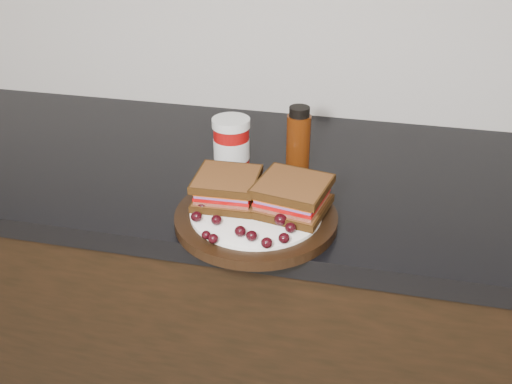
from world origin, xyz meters
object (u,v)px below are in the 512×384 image
at_px(condiment_jar, 231,145).
at_px(oil_bottle, 298,139).
at_px(plate, 256,218).
at_px(sandwich_left, 227,188).

height_order(condiment_jar, oil_bottle, oil_bottle).
relative_size(condiment_jar, oil_bottle, 0.82).
bearing_deg(plate, oil_bottle, 80.32).
bearing_deg(condiment_jar, oil_bottle, 13.75).
relative_size(plate, condiment_jar, 2.54).
bearing_deg(oil_bottle, sandwich_left, -115.69).
relative_size(plate, oil_bottle, 2.09).
xyz_separation_m(plate, condiment_jar, (-0.09, 0.18, 0.05)).
height_order(plate, oil_bottle, oil_bottle).
relative_size(plate, sandwich_left, 2.58).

